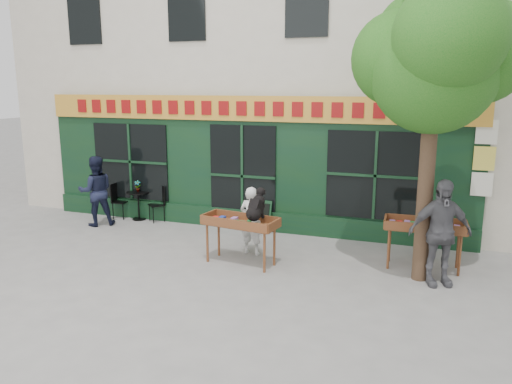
{
  "coord_description": "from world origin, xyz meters",
  "views": [
    {
      "loc": [
        4.36,
        -8.98,
        3.54
      ],
      "look_at": [
        1.0,
        0.5,
        1.38
      ],
      "focal_mm": 35.0,
      "sensor_mm": 36.0,
      "label": 1
    }
  ],
  "objects_px": {
    "book_cart_center": "(240,224)",
    "man_left": "(96,191)",
    "woman": "(252,221)",
    "bistro_table": "(138,200)",
    "book_cart_right": "(425,228)",
    "dog": "(256,204)",
    "man_right": "(440,233)"
  },
  "relations": [
    {
      "from": "book_cart_center",
      "to": "man_left",
      "type": "height_order",
      "value": "man_left"
    },
    {
      "from": "woman",
      "to": "bistro_table",
      "type": "height_order",
      "value": "woman"
    },
    {
      "from": "book_cart_center",
      "to": "woman",
      "type": "height_order",
      "value": "woman"
    },
    {
      "from": "book_cart_center",
      "to": "man_left",
      "type": "relative_size",
      "value": 0.87
    },
    {
      "from": "book_cart_center",
      "to": "woman",
      "type": "distance_m",
      "value": 0.66
    },
    {
      "from": "book_cart_right",
      "to": "book_cart_center",
      "type": "bearing_deg",
      "value": -166.91
    },
    {
      "from": "dog",
      "to": "man_left",
      "type": "height_order",
      "value": "man_left"
    },
    {
      "from": "dog",
      "to": "woman",
      "type": "bearing_deg",
      "value": 124.67
    },
    {
      "from": "book_cart_center",
      "to": "bistro_table",
      "type": "relative_size",
      "value": 2.07
    },
    {
      "from": "man_left",
      "to": "book_cart_right",
      "type": "bearing_deg",
      "value": 136.09
    },
    {
      "from": "book_cart_right",
      "to": "bistro_table",
      "type": "bearing_deg",
      "value": 167.65
    },
    {
      "from": "dog",
      "to": "man_right",
      "type": "bearing_deg",
      "value": 12.36
    },
    {
      "from": "woman",
      "to": "book_cart_right",
      "type": "distance_m",
      "value": 3.49
    },
    {
      "from": "woman",
      "to": "man_left",
      "type": "xyz_separation_m",
      "value": [
        -4.51,
        0.78,
        0.17
      ]
    },
    {
      "from": "man_right",
      "to": "man_left",
      "type": "xyz_separation_m",
      "value": [
        -8.25,
        1.22,
        -0.07
      ]
    },
    {
      "from": "book_cart_center",
      "to": "man_right",
      "type": "relative_size",
      "value": 0.81
    },
    {
      "from": "book_cart_right",
      "to": "man_left",
      "type": "bearing_deg",
      "value": 174.37
    },
    {
      "from": "dog",
      "to": "man_left",
      "type": "relative_size",
      "value": 0.33
    },
    {
      "from": "dog",
      "to": "book_cart_right",
      "type": "distance_m",
      "value": 3.32
    },
    {
      "from": "dog",
      "to": "bistro_table",
      "type": "height_order",
      "value": "dog"
    },
    {
      "from": "book_cart_center",
      "to": "bistro_table",
      "type": "bearing_deg",
      "value": 157.52
    },
    {
      "from": "book_cart_right",
      "to": "bistro_table",
      "type": "height_order",
      "value": "book_cart_right"
    },
    {
      "from": "book_cart_center",
      "to": "dog",
      "type": "xyz_separation_m",
      "value": [
        0.35,
        -0.05,
        0.47
      ]
    },
    {
      "from": "book_cart_center",
      "to": "dog",
      "type": "bearing_deg",
      "value": -0.03
    },
    {
      "from": "dog",
      "to": "woman",
      "type": "distance_m",
      "value": 0.96
    },
    {
      "from": "book_cart_center",
      "to": "bistro_table",
      "type": "xyz_separation_m",
      "value": [
        -3.81,
        2.25,
        -0.28
      ]
    },
    {
      "from": "bistro_table",
      "to": "book_cart_center",
      "type": "bearing_deg",
      "value": -30.59
    },
    {
      "from": "book_cart_right",
      "to": "bistro_table",
      "type": "xyz_separation_m",
      "value": [
        -7.29,
        1.3,
        -0.28
      ]
    },
    {
      "from": "bistro_table",
      "to": "man_right",
      "type": "bearing_deg",
      "value": -15.19
    },
    {
      "from": "dog",
      "to": "book_cart_right",
      "type": "height_order",
      "value": "dog"
    },
    {
      "from": "man_right",
      "to": "man_left",
      "type": "bearing_deg",
      "value": 149.33
    },
    {
      "from": "dog",
      "to": "woman",
      "type": "relative_size",
      "value": 0.41
    }
  ]
}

